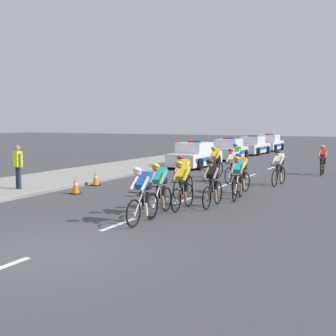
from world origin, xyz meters
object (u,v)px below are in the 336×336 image
(cyclist_fifth, at_px, (183,176))
(cyclist_twelfth, at_px, (323,160))
(cyclist_sixth, at_px, (238,177))
(cyclist_eighth, at_px, (233,165))
(cyclist_eleventh, at_px, (237,157))
(police_car_furthest, at_px, (269,143))
(cyclist_second, at_px, (159,188))
(cyclist_seventh, at_px, (241,173))
(cyclist_ninth, at_px, (216,161))
(police_car_nearest, at_px, (195,156))
(spectator_closest, at_px, (18,164))
(cyclist_lead, at_px, (143,194))
(cyclist_fourth, at_px, (212,182))
(police_car_second, at_px, (229,150))
(cyclist_tenth, at_px, (279,167))
(cyclist_third, at_px, (182,184))
(police_car_third, at_px, (253,146))
(traffic_cone_near, at_px, (75,186))
(traffic_cone_far, at_px, (96,178))

(cyclist_fifth, xyz_separation_m, cyclist_twelfth, (3.40, 9.39, 0.00))
(cyclist_sixth, relative_size, cyclist_eighth, 1.00)
(cyclist_eleventh, distance_m, police_car_furthest, 18.96)
(cyclist_second, relative_size, police_car_furthest, 0.39)
(cyclist_seventh, height_order, cyclist_ninth, same)
(police_car_nearest, xyz_separation_m, spectator_closest, (-2.25, -11.70, 0.40))
(spectator_closest, bearing_deg, police_car_furthest, 85.58)
(cyclist_lead, relative_size, cyclist_fourth, 1.00)
(police_car_furthest, bearing_deg, cyclist_eighth, -79.53)
(cyclist_sixth, bearing_deg, spectator_closest, -164.41)
(police_car_second, xyz_separation_m, spectator_closest, (-2.26, -17.74, 0.40))
(cyclist_twelfth, bearing_deg, cyclist_fourth, -99.97)
(cyclist_eleventh, bearing_deg, cyclist_second, -82.42)
(cyclist_tenth, height_order, police_car_second, police_car_second)
(police_car_nearest, bearing_deg, cyclist_third, -67.95)
(police_car_third, distance_m, police_car_furthest, 5.52)
(cyclist_eleventh, bearing_deg, police_car_furthest, 99.15)
(police_car_nearest, xyz_separation_m, police_car_second, (0.00, 6.04, 0.00))
(traffic_cone_near, height_order, spectator_closest, spectator_closest)
(cyclist_third, height_order, cyclist_eleventh, same)
(cyclist_fourth, height_order, police_car_furthest, police_car_furthest)
(cyclist_tenth, bearing_deg, cyclist_seventh, -105.48)
(cyclist_tenth, distance_m, cyclist_twelfth, 4.93)
(police_car_nearest, bearing_deg, cyclist_sixth, -58.55)
(cyclist_second, height_order, cyclist_eighth, same)
(cyclist_twelfth, bearing_deg, spectator_closest, -130.88)
(cyclist_twelfth, bearing_deg, cyclist_lead, -101.08)
(cyclist_fifth, relative_size, cyclist_tenth, 1.00)
(cyclist_third, relative_size, cyclist_fourth, 1.00)
(cyclist_seventh, bearing_deg, police_car_second, 111.08)
(cyclist_sixth, xyz_separation_m, cyclist_eighth, (-1.55, 4.00, 0.00))
(police_car_furthest, distance_m, spectator_closest, 29.25)
(cyclist_lead, relative_size, spectator_closest, 1.03)
(cyclist_second, xyz_separation_m, cyclist_ninth, (-1.69, 8.85, 0.00))
(cyclist_fourth, bearing_deg, cyclist_eighth, 102.56)
(cyclist_fourth, relative_size, police_car_furthest, 0.39)
(spectator_closest, bearing_deg, traffic_cone_near, 14.87)
(cyclist_second, bearing_deg, cyclist_eighth, 92.57)
(cyclist_ninth, distance_m, police_car_furthest, 21.73)
(cyclist_fourth, relative_size, cyclist_twelfth, 1.00)
(cyclist_ninth, relative_size, police_car_second, 0.38)
(cyclist_eighth, distance_m, cyclist_tenth, 2.00)
(cyclist_eleventh, xyz_separation_m, traffic_cone_far, (-3.64, -7.74, -0.48))
(cyclist_fifth, bearing_deg, cyclist_seventh, 50.21)
(cyclist_second, height_order, cyclist_sixth, same)
(cyclist_tenth, bearing_deg, police_car_furthest, 105.25)
(cyclist_fourth, relative_size, police_car_second, 0.38)
(cyclist_sixth, xyz_separation_m, cyclist_seventh, (-0.31, 1.29, 0.00))
(cyclist_sixth, height_order, spectator_closest, spectator_closest)
(cyclist_tenth, distance_m, spectator_closest, 10.57)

